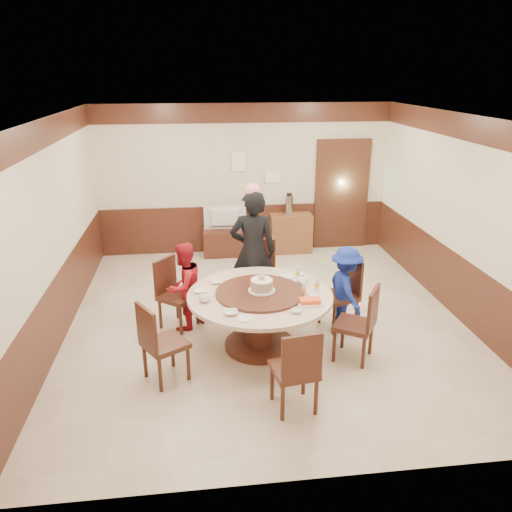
{
  "coord_description": "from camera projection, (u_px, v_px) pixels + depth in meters",
  "views": [
    {
      "loc": [
        -0.92,
        -6.31,
        3.35
      ],
      "look_at": [
        -0.19,
        -0.33,
        1.1
      ],
      "focal_mm": 35.0,
      "sensor_mm": 36.0,
      "label": 1
    }
  ],
  "objects": [
    {
      "name": "room",
      "position": [
        267.0,
        248.0,
        6.79
      ],
      "size": [
        6.0,
        6.04,
        2.84
      ],
      "color": "beige",
      "rests_on": "ground"
    },
    {
      "name": "banquet_table",
      "position": [
        260.0,
        309.0,
        6.26
      ],
      "size": [
        1.81,
        1.81,
        0.78
      ],
      "color": "#411E14",
      "rests_on": "ground"
    },
    {
      "name": "chair_0",
      "position": [
        339.0,
        306.0,
        6.87
      ],
      "size": [
        0.56,
        0.55,
        0.97
      ],
      "rotation": [
        0.0,
        0.0,
        1.88
      ],
      "color": "#411E14",
      "rests_on": "ground"
    },
    {
      "name": "chair_1",
      "position": [
        259.0,
        284.0,
        7.56
      ],
      "size": [
        0.57,
        0.57,
        0.97
      ],
      "rotation": [
        0.0,
        0.0,
        2.78
      ],
      "color": "#411E14",
      "rests_on": "ground"
    },
    {
      "name": "chair_2",
      "position": [
        177.0,
        306.0,
        6.87
      ],
      "size": [
        0.62,
        0.62,
        0.97
      ],
      "rotation": [
        0.0,
        0.0,
        4.04
      ],
      "color": "#411E14",
      "rests_on": "ground"
    },
    {
      "name": "chair_3",
      "position": [
        164.0,
        356.0,
        5.67
      ],
      "size": [
        0.61,
        0.61,
        0.97
      ],
      "rotation": [
        0.0,
        0.0,
        5.27
      ],
      "color": "#411E14",
      "rests_on": "ground"
    },
    {
      "name": "chair_4",
      "position": [
        294.0,
        383.0,
        5.17
      ],
      "size": [
        0.5,
        0.51,
        0.97
      ],
      "rotation": [
        0.0,
        0.0,
        6.43
      ],
      "color": "#411E14",
      "rests_on": "ground"
    },
    {
      "name": "chair_5",
      "position": [
        355.0,
        336.0,
        6.08
      ],
      "size": [
        0.61,
        0.61,
        0.97
      ],
      "rotation": [
        0.0,
        0.0,
        7.28
      ],
      "color": "#411E14",
      "rests_on": "ground"
    },
    {
      "name": "person_standing",
      "position": [
        253.0,
        252.0,
        7.14
      ],
      "size": [
        0.69,
        0.49,
        1.81
      ],
      "primitive_type": "imported",
      "rotation": [
        0.0,
        0.0,
        3.06
      ],
      "color": "black",
      "rests_on": "ground"
    },
    {
      "name": "person_red",
      "position": [
        184.0,
        286.0,
        6.73
      ],
      "size": [
        0.74,
        0.75,
        1.22
      ],
      "primitive_type": "imported",
      "rotation": [
        0.0,
        0.0,
        3.96
      ],
      "color": "#AC1723",
      "rests_on": "ground"
    },
    {
      "name": "person_blue",
      "position": [
        346.0,
        289.0,
        6.69
      ],
      "size": [
        0.54,
        0.82,
        1.19
      ],
      "primitive_type": "imported",
      "rotation": [
        0.0,
        0.0,
        1.71
      ],
      "color": "navy",
      "rests_on": "ground"
    },
    {
      "name": "birthday_cake",
      "position": [
        262.0,
        285.0,
        6.17
      ],
      "size": [
        0.34,
        0.34,
        0.22
      ],
      "color": "white",
      "rests_on": "banquet_table"
    },
    {
      "name": "teapot_left",
      "position": [
        205.0,
        297.0,
        5.95
      ],
      "size": [
        0.17,
        0.15,
        0.13
      ],
      "primitive_type": "ellipsoid",
      "color": "white",
      "rests_on": "banquet_table"
    },
    {
      "name": "teapot_right",
      "position": [
        302.0,
        280.0,
        6.44
      ],
      "size": [
        0.17,
        0.15,
        0.13
      ],
      "primitive_type": "ellipsoid",
      "color": "white",
      "rests_on": "banquet_table"
    },
    {
      "name": "bowl_0",
      "position": [
        216.0,
        282.0,
        6.48
      ],
      "size": [
        0.14,
        0.14,
        0.03
      ],
      "primitive_type": "imported",
      "color": "white",
      "rests_on": "banquet_table"
    },
    {
      "name": "bowl_1",
      "position": [
        296.0,
        311.0,
        5.7
      ],
      "size": [
        0.13,
        0.13,
        0.04
      ],
      "primitive_type": "imported",
      "color": "white",
      "rests_on": "banquet_table"
    },
    {
      "name": "bowl_2",
      "position": [
        231.0,
        313.0,
        5.66
      ],
      "size": [
        0.16,
        0.16,
        0.04
      ],
      "primitive_type": "imported",
      "color": "white",
      "rests_on": "banquet_table"
    },
    {
      "name": "bowl_3",
      "position": [
        313.0,
        295.0,
        6.08
      ],
      "size": [
        0.15,
        0.15,
        0.05
      ],
      "primitive_type": "imported",
      "color": "white",
      "rests_on": "banquet_table"
    },
    {
      "name": "bowl_4",
      "position": [
        200.0,
        291.0,
        6.21
      ],
      "size": [
        0.15,
        0.15,
        0.04
      ],
      "primitive_type": "imported",
      "color": "white",
      "rests_on": "banquet_table"
    },
    {
      "name": "saucer_near",
      "position": [
        245.0,
        319.0,
        5.55
      ],
      "size": [
        0.18,
        0.18,
        0.01
      ],
      "primitive_type": "cylinder",
      "color": "white",
      "rests_on": "banquet_table"
    },
    {
      "name": "saucer_far",
      "position": [
        288.0,
        276.0,
        6.7
      ],
      "size": [
        0.18,
        0.18,
        0.01
      ],
      "primitive_type": "cylinder",
      "color": "white",
      "rests_on": "banquet_table"
    },
    {
      "name": "shrimp_platter",
      "position": [
        310.0,
        302.0,
        5.91
      ],
      "size": [
        0.3,
        0.2,
        0.06
      ],
      "color": "white",
      "rests_on": "banquet_table"
    },
    {
      "name": "bottle_0",
      "position": [
        304.0,
        289.0,
        6.13
      ],
      "size": [
        0.06,
        0.06,
        0.16
      ],
      "primitive_type": "cylinder",
      "color": "white",
      "rests_on": "banquet_table"
    },
    {
      "name": "bottle_1",
      "position": [
        317.0,
        284.0,
        6.26
      ],
      "size": [
        0.06,
        0.06,
        0.16
      ],
      "primitive_type": "cylinder",
      "color": "white",
      "rests_on": "banquet_table"
    },
    {
      "name": "bottle_2",
      "position": [
        298.0,
        272.0,
        6.63
      ],
      "size": [
        0.06,
        0.06,
        0.16
      ],
      "primitive_type": "cylinder",
      "color": "white",
      "rests_on": "banquet_table"
    },
    {
      "name": "tv_stand",
      "position": [
        226.0,
        242.0,
        9.57
      ],
      "size": [
        0.85,
        0.45,
        0.5
      ],
      "primitive_type": "cube",
      "color": "#411E14",
      "rests_on": "ground"
    },
    {
      "name": "television",
      "position": [
        225.0,
        218.0,
        9.4
      ],
      "size": [
        0.8,
        0.11,
        0.46
      ],
      "primitive_type": "imported",
      "rotation": [
        0.0,
        0.0,
        3.13
      ],
      "color": "#959597",
      "rests_on": "tv_stand"
    },
    {
      "name": "side_cabinet",
      "position": [
        291.0,
        233.0,
        9.7
      ],
      "size": [
        0.8,
        0.4,
        0.75
      ],
      "primitive_type": "cube",
      "color": "brown",
      "rests_on": "ground"
    },
    {
      "name": "thermos",
      "position": [
        289.0,
        205.0,
        9.5
      ],
      "size": [
        0.15,
        0.15,
        0.38
      ],
      "primitive_type": "cylinder",
      "color": "silver",
      "rests_on": "side_cabinet"
    },
    {
      "name": "notice_left",
      "position": [
        239.0,
        162.0,
        9.27
      ],
      "size": [
        0.25,
        0.0,
        0.35
      ],
      "primitive_type": "cube",
      "color": "white",
      "rests_on": "room"
    },
    {
      "name": "notice_right",
      "position": [
        273.0,
        177.0,
        9.45
      ],
      "size": [
        0.3,
        0.0,
        0.22
      ],
      "primitive_type": "cube",
      "color": "white",
      "rests_on": "room"
    }
  ]
}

